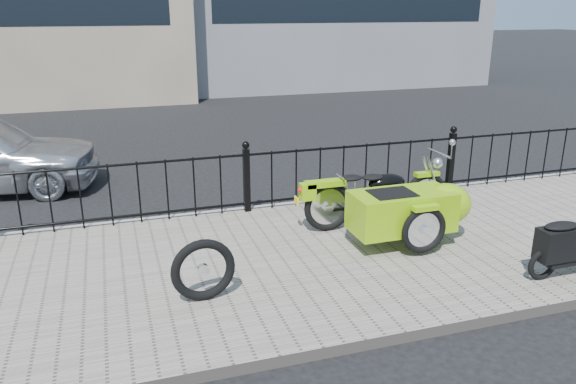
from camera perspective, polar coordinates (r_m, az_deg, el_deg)
name	(u,v)px	position (r m, az deg, el deg)	size (l,w,h in m)	color
ground	(272,252)	(7.38, -1.68, -6.11)	(120.00, 120.00, 0.00)	black
sidewalk	(283,264)	(6.93, -0.51, -7.29)	(30.00, 3.80, 0.12)	slate
curb	(245,211)	(8.65, -4.36, -1.98)	(30.00, 0.10, 0.12)	gray
iron_fence	(247,181)	(8.35, -4.22, 1.10)	(14.11, 0.11, 1.08)	black
motorcycle_sidecar	(408,206)	(7.46, 12.14, -1.35)	(2.28, 1.48, 0.98)	black
scooter	(574,245)	(7.16, 27.07, -4.82)	(1.39, 0.40, 0.94)	black
spare_tire	(203,270)	(5.93, -8.60, -7.84)	(0.68, 0.68, 0.10)	black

